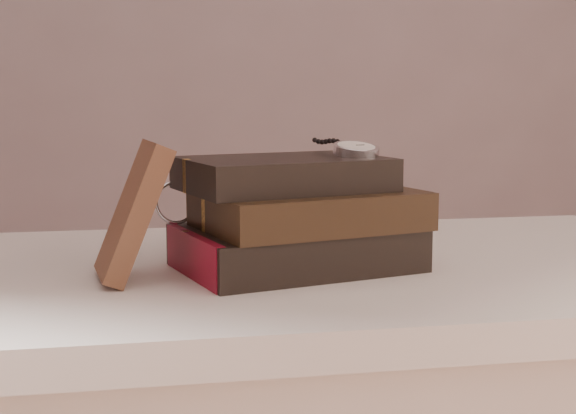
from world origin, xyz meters
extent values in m
cube|color=silver|center=(0.00, 0.35, 0.73)|extent=(1.00, 0.60, 0.04)
cube|color=white|center=(0.00, 0.35, 0.67)|extent=(0.88, 0.49, 0.08)
cube|color=black|center=(-0.06, 0.32, 0.78)|extent=(0.31, 0.25, 0.05)
cube|color=#FBEECD|center=(-0.05, 0.32, 0.78)|extent=(0.29, 0.23, 0.04)
cube|color=gold|center=(-0.19, 0.31, 0.78)|extent=(0.01, 0.01, 0.05)
cube|color=maroon|center=(-0.18, 0.29, 0.78)|extent=(0.05, 0.17, 0.05)
cube|color=black|center=(-0.04, 0.31, 0.82)|extent=(0.29, 0.23, 0.04)
cube|color=#FBEECD|center=(-0.04, 0.31, 0.82)|extent=(0.28, 0.22, 0.03)
cube|color=gold|center=(-0.17, 0.31, 0.82)|extent=(0.01, 0.01, 0.05)
cube|color=black|center=(-0.07, 0.33, 0.86)|extent=(0.27, 0.22, 0.04)
cube|color=#FBEECD|center=(-0.07, 0.33, 0.86)|extent=(0.26, 0.20, 0.03)
cube|color=gold|center=(-0.19, 0.32, 0.86)|extent=(0.01, 0.01, 0.04)
cube|color=#432619|center=(-0.25, 0.29, 0.83)|extent=(0.09, 0.11, 0.16)
cylinder|color=silver|center=(0.02, 0.32, 0.89)|extent=(0.07, 0.07, 0.02)
cylinder|color=white|center=(0.02, 0.32, 0.90)|extent=(0.06, 0.06, 0.01)
torus|color=silver|center=(0.02, 0.32, 0.90)|extent=(0.06, 0.06, 0.01)
cylinder|color=silver|center=(0.01, 0.35, 0.89)|extent=(0.01, 0.01, 0.01)
cube|color=black|center=(0.02, 0.33, 0.90)|extent=(0.01, 0.02, 0.00)
cube|color=black|center=(0.02, 0.32, 0.90)|extent=(0.01, 0.00, 0.00)
sphere|color=black|center=(0.01, 0.36, 0.90)|extent=(0.01, 0.01, 0.01)
sphere|color=black|center=(0.01, 0.37, 0.90)|extent=(0.01, 0.01, 0.01)
sphere|color=black|center=(0.01, 0.38, 0.90)|extent=(0.01, 0.01, 0.01)
sphere|color=black|center=(0.00, 0.40, 0.90)|extent=(0.01, 0.01, 0.01)
sphere|color=black|center=(0.00, 0.41, 0.90)|extent=(0.01, 0.01, 0.01)
sphere|color=black|center=(0.00, 0.42, 0.90)|extent=(0.01, 0.01, 0.01)
sphere|color=black|center=(0.00, 0.43, 0.90)|extent=(0.01, 0.01, 0.01)
sphere|color=black|center=(-0.01, 0.45, 0.90)|extent=(0.01, 0.01, 0.01)
torus|color=silver|center=(-0.20, 0.37, 0.83)|extent=(0.06, 0.03, 0.05)
torus|color=silver|center=(-0.14, 0.38, 0.83)|extent=(0.06, 0.03, 0.05)
cylinder|color=silver|center=(-0.17, 0.38, 0.83)|extent=(0.02, 0.01, 0.00)
cylinder|color=silver|center=(-0.24, 0.42, 0.82)|extent=(0.03, 0.12, 0.03)
cylinder|color=silver|center=(-0.13, 0.45, 0.82)|extent=(0.03, 0.12, 0.03)
camera|label=1|loc=(-0.25, -0.64, 0.96)|focal=51.68mm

